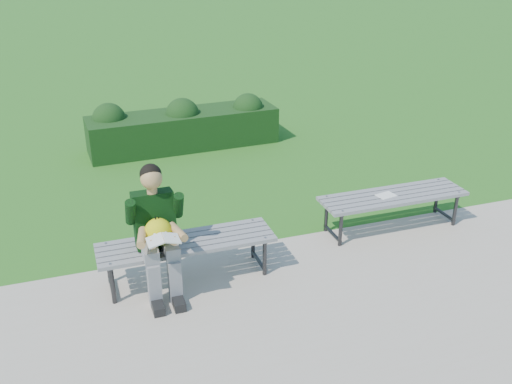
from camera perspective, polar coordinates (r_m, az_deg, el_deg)
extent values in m
plane|color=#1E7816|center=(6.62, -2.10, -5.61)|extent=(80.00, 80.00, 0.00)
cube|color=#A79D8D|center=(5.26, 3.70, -14.60)|extent=(30.00, 3.50, 0.02)
cube|color=#153C10|center=(9.71, -7.23, 6.19)|extent=(3.18, 0.93, 0.60)
sphere|color=#153C10|center=(9.57, -14.48, 7.01)|extent=(0.57, 0.57, 0.54)
sphere|color=#153C10|center=(9.60, -7.37, 7.65)|extent=(0.59, 0.59, 0.56)
sphere|color=#153C10|center=(9.88, -0.81, 8.34)|extent=(0.55, 0.55, 0.52)
cube|color=gray|center=(5.68, -6.51, -6.01)|extent=(1.80, 0.08, 0.04)
cube|color=gray|center=(5.77, -6.75, -5.51)|extent=(1.80, 0.08, 0.04)
cube|color=gray|center=(5.86, -6.97, -5.03)|extent=(1.80, 0.09, 0.04)
cube|color=gray|center=(5.95, -7.19, -4.56)|extent=(1.80, 0.08, 0.04)
cube|color=gray|center=(6.04, -7.41, -4.11)|extent=(1.80, 0.08, 0.04)
cylinder|color=#2D2D30|center=(5.73, -14.15, -9.01)|extent=(0.04, 0.04, 0.41)
cylinder|color=#2D2D30|center=(6.06, -14.53, -7.11)|extent=(0.04, 0.04, 0.41)
cylinder|color=#2D2D30|center=(5.80, -14.53, -6.51)|extent=(0.04, 0.42, 0.04)
cylinder|color=#2D2D30|center=(5.97, -14.20, -9.21)|extent=(0.04, 0.42, 0.04)
cylinder|color=gray|center=(5.59, -14.39, -6.97)|extent=(0.02, 0.02, 0.01)
cylinder|color=gray|center=(5.95, -14.80, -4.97)|extent=(0.02, 0.02, 0.01)
cylinder|color=#2D2D30|center=(5.99, 0.87, -6.59)|extent=(0.04, 0.04, 0.41)
cylinder|color=#2D2D30|center=(6.30, -0.30, -4.90)|extent=(0.04, 0.04, 0.41)
cylinder|color=#2D2D30|center=(6.06, 0.27, -4.23)|extent=(0.04, 0.42, 0.04)
cylinder|color=#2D2D30|center=(6.22, 0.27, -6.88)|extent=(0.04, 0.42, 0.04)
cylinder|color=gray|center=(5.86, 0.95, -4.58)|extent=(0.02, 0.02, 0.01)
cylinder|color=gray|center=(6.20, -0.36, -2.82)|extent=(0.02, 0.02, 0.01)
cube|color=gray|center=(6.86, 14.46, -1.08)|extent=(1.80, 0.08, 0.04)
cube|color=gray|center=(6.93, 14.00, -0.73)|extent=(1.80, 0.08, 0.04)
cube|color=gray|center=(7.01, 13.56, -0.39)|extent=(1.80, 0.09, 0.04)
cube|color=gray|center=(7.09, 13.13, -0.06)|extent=(1.80, 0.09, 0.04)
cube|color=gray|center=(7.17, 12.70, 0.27)|extent=(1.80, 0.09, 0.04)
cylinder|color=#2D2D30|center=(6.60, 8.45, -3.75)|extent=(0.04, 0.04, 0.41)
cylinder|color=#2D2D30|center=(6.90, 7.04, -2.35)|extent=(0.04, 0.04, 0.41)
cylinder|color=#2D2D30|center=(6.67, 7.82, -1.64)|extent=(0.04, 0.42, 0.04)
cylinder|color=#2D2D30|center=(6.82, 7.66, -4.12)|extent=(0.04, 0.42, 0.04)
cylinder|color=gray|center=(6.47, 8.66, -1.88)|extent=(0.02, 0.02, 0.01)
cylinder|color=gray|center=(6.81, 7.08, -0.42)|extent=(0.02, 0.02, 0.01)
cylinder|color=#2D2D30|center=(7.40, 19.30, -1.72)|extent=(0.04, 0.04, 0.41)
cylinder|color=#2D2D30|center=(7.66, 17.62, -0.54)|extent=(0.04, 0.04, 0.41)
cylinder|color=#2D2D30|center=(7.46, 18.63, 0.15)|extent=(0.04, 0.42, 0.04)
cylinder|color=#2D2D30|center=(7.59, 18.30, -2.11)|extent=(0.04, 0.42, 0.04)
cylinder|color=gray|center=(7.28, 19.65, -0.01)|extent=(0.02, 0.02, 0.01)
cylinder|color=gray|center=(7.58, 17.78, 1.22)|extent=(0.02, 0.02, 0.01)
cube|color=slate|center=(5.63, -10.65, -5.64)|extent=(0.14, 0.42, 0.13)
cube|color=slate|center=(5.65, -8.65, -5.34)|extent=(0.14, 0.42, 0.13)
cube|color=slate|center=(5.62, -10.12, -9.08)|extent=(0.12, 0.13, 0.45)
cube|color=slate|center=(5.65, -8.10, -8.77)|extent=(0.12, 0.13, 0.45)
cube|color=black|center=(5.64, -9.81, -11.14)|extent=(0.11, 0.26, 0.09)
cube|color=black|center=(5.67, -7.79, -10.82)|extent=(0.11, 0.26, 0.09)
cube|color=black|center=(5.71, -10.15, -2.67)|extent=(0.40, 0.30, 0.59)
cylinder|color=tan|center=(5.56, -10.36, 0.18)|extent=(0.10, 0.10, 0.08)
sphere|color=tan|center=(5.49, -10.42, 1.34)|extent=(0.21, 0.21, 0.21)
sphere|color=black|center=(5.50, -10.50, 1.74)|extent=(0.21, 0.21, 0.21)
cylinder|color=black|center=(5.53, -12.44, -1.97)|extent=(0.10, 0.21, 0.30)
cylinder|color=black|center=(5.58, -7.78, -1.32)|extent=(0.10, 0.21, 0.30)
cylinder|color=tan|center=(5.42, -11.34, -4.48)|extent=(0.14, 0.31, 0.08)
cylinder|color=tan|center=(5.46, -7.82, -3.96)|extent=(0.14, 0.31, 0.08)
sphere|color=tan|center=(5.28, -10.33, -5.18)|extent=(0.09, 0.09, 0.09)
sphere|color=tan|center=(5.31, -8.20, -4.86)|extent=(0.09, 0.09, 0.09)
sphere|color=#E1AA0A|center=(5.53, -9.74, -3.93)|extent=(0.27, 0.27, 0.27)
cone|color=orange|center=(5.43, -9.53, -4.53)|extent=(0.08, 0.08, 0.08)
cone|color=black|center=(5.48, -10.01, -2.71)|extent=(0.03, 0.05, 0.08)
cone|color=black|center=(5.49, -9.72, -2.67)|extent=(0.03, 0.04, 0.07)
sphere|color=white|center=(5.42, -10.05, -4.19)|extent=(0.05, 0.05, 0.05)
sphere|color=white|center=(5.44, -9.12, -4.06)|extent=(0.05, 0.05, 0.05)
cube|color=white|center=(5.25, -10.06, -4.81)|extent=(0.15, 0.20, 0.05)
cube|color=white|center=(5.27, -8.45, -4.57)|extent=(0.15, 0.20, 0.05)
cube|color=white|center=(6.95, 12.88, -0.33)|extent=(0.25, 0.20, 0.01)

